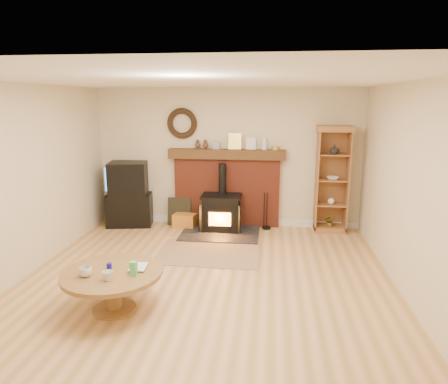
# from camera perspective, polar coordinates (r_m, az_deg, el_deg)

# --- Properties ---
(ground) EXTENTS (5.50, 5.50, 0.00)m
(ground) POSITION_cam_1_polar(r_m,az_deg,el_deg) (5.37, -2.88, -13.32)
(ground) COLOR #AD8648
(ground) RESTS_ON ground
(room_shell) EXTENTS (5.02, 5.52, 2.61)m
(room_shell) POSITION_cam_1_polar(r_m,az_deg,el_deg) (4.95, -3.13, 5.31)
(room_shell) COLOR beige
(room_shell) RESTS_ON ground
(chimney_breast) EXTENTS (2.20, 0.22, 1.78)m
(chimney_breast) POSITION_cam_1_polar(r_m,az_deg,el_deg) (7.62, 0.41, 1.07)
(chimney_breast) COLOR brown
(chimney_breast) RESTS_ON ground
(wood_stove) EXTENTS (1.40, 1.00, 1.24)m
(wood_stove) POSITION_cam_1_polar(r_m,az_deg,el_deg) (7.35, -0.39, -3.18)
(wood_stove) COLOR black
(wood_stove) RESTS_ON ground
(area_rug) EXTENTS (1.62, 1.12, 0.01)m
(area_rug) POSITION_cam_1_polar(r_m,az_deg,el_deg) (6.41, -2.16, -8.73)
(area_rug) COLOR brown
(area_rug) RESTS_ON ground
(tv_unit) EXTENTS (0.93, 0.72, 1.23)m
(tv_unit) POSITION_cam_1_polar(r_m,az_deg,el_deg) (7.90, -13.39, -0.43)
(tv_unit) COLOR black
(tv_unit) RESTS_ON ground
(curio_cabinet) EXTENTS (0.62, 0.45, 1.94)m
(curio_cabinet) POSITION_cam_1_polar(r_m,az_deg,el_deg) (7.51, 15.15, 1.75)
(curio_cabinet) COLOR #956230
(curio_cabinet) RESTS_ON ground
(firelog_box) EXTENTS (0.45, 0.32, 0.26)m
(firelog_box) POSITION_cam_1_polar(r_m,az_deg,el_deg) (7.65, -5.62, -4.12)
(firelog_box) COLOR #C6D322
(firelog_box) RESTS_ON ground
(leaning_painting) EXTENTS (0.45, 0.12, 0.54)m
(leaning_painting) POSITION_cam_1_polar(r_m,az_deg,el_deg) (7.78, -6.41, -2.78)
(leaning_painting) COLOR black
(leaning_painting) RESTS_ON ground
(fire_tools) EXTENTS (0.16, 0.16, 0.70)m
(fire_tools) POSITION_cam_1_polar(r_m,az_deg,el_deg) (7.59, 6.04, -4.49)
(fire_tools) COLOR black
(fire_tools) RESTS_ON ground
(coffee_table) EXTENTS (1.14, 1.14, 0.64)m
(coffee_table) POSITION_cam_1_polar(r_m,az_deg,el_deg) (4.82, -15.68, -11.87)
(coffee_table) COLOR brown
(coffee_table) RESTS_ON ground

